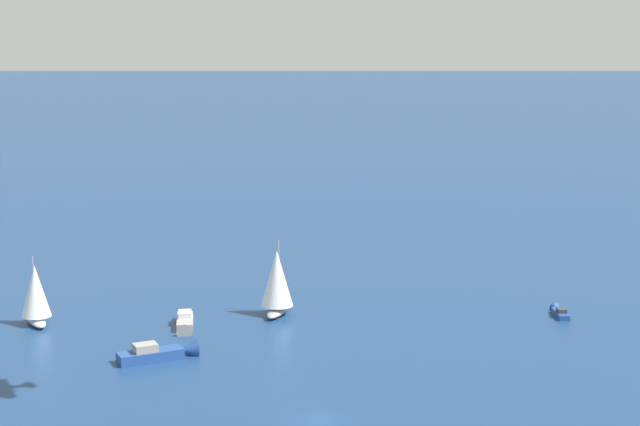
{
  "coord_description": "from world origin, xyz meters",
  "views": [
    {
      "loc": [
        103.61,
        37.36,
        43.91
      ],
      "look_at": [
        0.0,
        0.0,
        23.75
      ],
      "focal_mm": 57.77,
      "sensor_mm": 36.0,
      "label": 1
    }
  ],
  "objects": [
    {
      "name": "sailboat_trailing",
      "position": [
        -20.85,
        -52.32,
        4.66
      ],
      "size": [
        7.05,
        7.28,
        10.22
      ],
      "color": "white",
      "rests_on": "ground_plane"
    },
    {
      "name": "sailboat_far_stbd",
      "position": [
        -37.91,
        -20.67,
        5.23
      ],
      "size": [
        9.12,
        5.42,
        11.47
      ],
      "color": "#9E9993",
      "rests_on": "ground_plane"
    },
    {
      "name": "motorboat_offshore",
      "position": [
        -12.89,
        -27.18,
        0.84
      ],
      "size": [
        9.58,
        9.47,
        3.11
      ],
      "color": "#23478C",
      "rests_on": "ground_plane"
    },
    {
      "name": "ground_plane",
      "position": [
        0.0,
        0.0,
        0.0
      ],
      "size": [
        2000.0,
        2000.0,
        0.0
      ],
      "primitive_type": "plane",
      "color": "navy"
    },
    {
      "name": "motorboat_far_port",
      "position": [
        -26.72,
        -30.77,
        0.72
      ],
      "size": [
        9.24,
        6.18,
        2.65
      ],
      "color": "#9E9993",
      "rests_on": "ground_plane"
    },
    {
      "name": "motorboat_near_centre",
      "position": [
        -52.47,
        20.21,
        0.49
      ],
      "size": [
        6.41,
        3.78,
        1.81
      ],
      "color": "#23478C",
      "rests_on": "ground_plane"
    }
  ]
}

